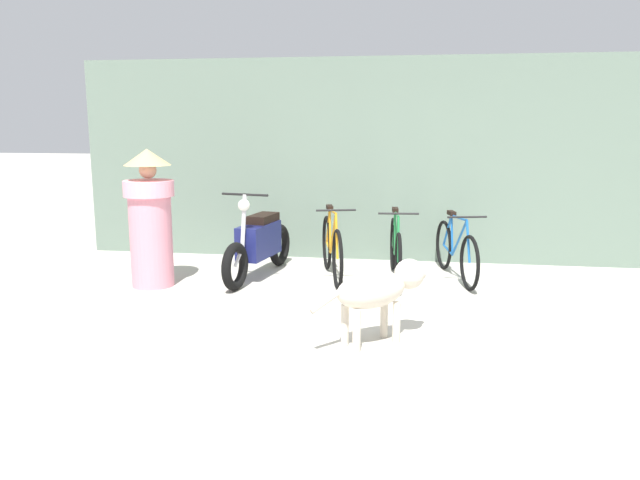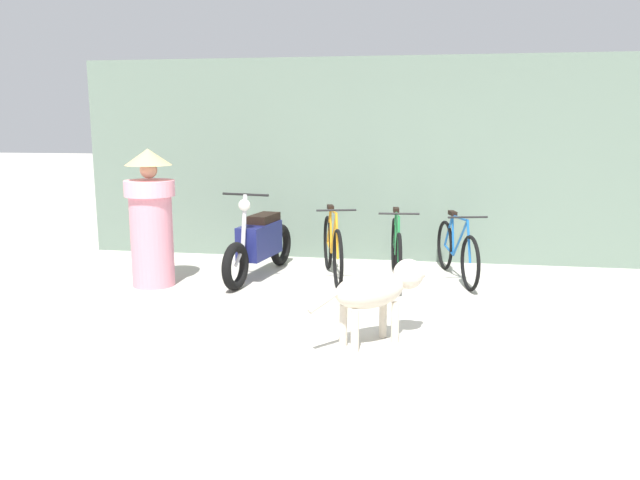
{
  "view_description": "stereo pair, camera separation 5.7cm",
  "coord_description": "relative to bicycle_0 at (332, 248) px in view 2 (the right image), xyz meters",
  "views": [
    {
      "loc": [
        0.21,
        -5.22,
        1.89
      ],
      "look_at": [
        -0.79,
        1.21,
        0.65
      ],
      "focal_mm": 35.0,
      "sensor_mm": 36.0,
      "label": 1
    },
    {
      "loc": [
        0.27,
        -5.21,
        1.89
      ],
      "look_at": [
        -0.79,
        1.21,
        0.65
      ],
      "focal_mm": 35.0,
      "sensor_mm": 36.0,
      "label": 2
    }
  ],
  "objects": [
    {
      "name": "bicycle_1",
      "position": [
        0.77,
        0.05,
        -0.01
      ],
      "size": [
        0.46,
        1.76,
        0.88
      ],
      "rotation": [
        0.0,
        0.0,
        -1.48
      ],
      "color": "black",
      "rests_on": "ground"
    },
    {
      "name": "bicycle_2",
      "position": [
        1.49,
        0.2,
        -0.03
      ],
      "size": [
        0.53,
        1.66,
        0.83
      ],
      "rotation": [
        0.0,
        0.0,
        -1.33
      ],
      "color": "black",
      "rests_on": "ground"
    },
    {
      "name": "motorcycle",
      "position": [
        -0.89,
        -0.08,
        0.05
      ],
      "size": [
        0.58,
        1.87,
        1.08
      ],
      "rotation": [
        0.0,
        0.0,
        -1.74
      ],
      "color": "black",
      "rests_on": "ground"
    },
    {
      "name": "shop_wall_back",
      "position": [
        0.79,
        1.22,
        1.0
      ],
      "size": [
        8.99,
        0.2,
        2.74
      ],
      "color": "slate",
      "rests_on": "ground"
    },
    {
      "name": "ground_plane",
      "position": [
        0.79,
        -2.15,
        -0.37
      ],
      "size": [
        60.0,
        60.0,
        0.0
      ],
      "primitive_type": "plane",
      "color": "#B7B2A5"
    },
    {
      "name": "person_in_robes",
      "position": [
        -2.02,
        -0.67,
        0.45
      ],
      "size": [
        0.77,
        0.77,
        1.59
      ],
      "rotation": [
        0.0,
        0.0,
        3.64
      ],
      "color": "pink",
      "rests_on": "ground"
    },
    {
      "name": "bicycle_0",
      "position": [
        0.0,
        0.0,
        0.0
      ],
      "size": [
        0.56,
        1.66,
        0.9
      ],
      "rotation": [
        0.0,
        0.0,
        -1.31
      ],
      "color": "black",
      "rests_on": "ground"
    },
    {
      "name": "stray_dog",
      "position": [
        0.71,
        -2.18,
        0.11
      ],
      "size": [
        0.98,
        0.87,
        0.7
      ],
      "rotation": [
        0.0,
        0.0,
        0.71
      ],
      "color": "beige",
      "rests_on": "ground"
    }
  ]
}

